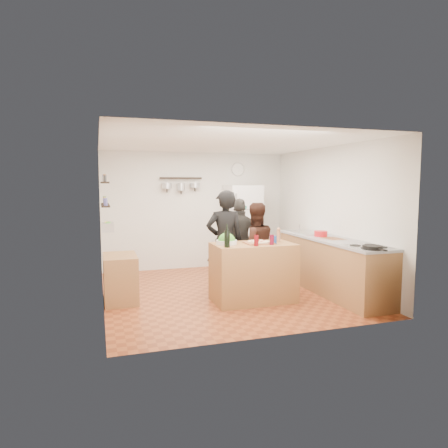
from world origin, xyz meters
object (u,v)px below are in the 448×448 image
object	(u,v)px
person_back	(240,242)
person_center	(255,247)
counter_run	(331,266)
red_bowl	(321,234)
prep_island	(253,272)
wall_clock	(238,169)
person_left	(225,242)
side_table	(120,278)
pepper_mill	(278,236)
salt_canister	(274,240)
fridge	(243,227)
skillet	(372,247)
wine_bottle	(227,239)
salad_bowl	(227,242)

from	to	relation	value
person_back	person_center	bearing A→B (deg)	112.02
counter_run	red_bowl	world-z (taller)	red_bowl
red_bowl	prep_island	bearing A→B (deg)	-165.45
red_bowl	wall_clock	xyz separation A→B (m)	(-0.70, 2.36, 1.18)
person_left	side_table	world-z (taller)	person_left
pepper_mill	salt_canister	size ratio (longest dim) A/B	1.51
pepper_mill	fridge	size ratio (longest dim) A/B	0.10
skillet	wall_clock	world-z (taller)	wall_clock
counter_run	person_back	bearing A→B (deg)	145.37
skillet	fridge	distance (m)	3.53
person_back	prep_island	bearing A→B (deg)	94.47
person_back	skillet	size ratio (longest dim) A/B	5.71
salt_canister	fridge	distance (m)	2.55
wine_bottle	person_center	world-z (taller)	person_center
salad_bowl	person_center	distance (m)	0.81
prep_island	counter_run	world-z (taller)	prep_island
salad_bowl	fridge	distance (m)	2.60
wall_clock	prep_island	bearing A→B (deg)	-104.60
counter_run	fridge	bearing A→B (deg)	108.06
wine_bottle	person_back	size ratio (longest dim) A/B	0.16
wine_bottle	salt_canister	bearing A→B (deg)	7.13
skillet	red_bowl	xyz separation A→B (m)	(0.05, 1.44, 0.02)
person_center	fridge	xyz separation A→B (m)	(0.48, 1.89, 0.14)
person_back	side_table	size ratio (longest dim) A/B	1.96
person_left	person_center	distance (m)	0.52
salt_canister	counter_run	size ratio (longest dim) A/B	0.05
person_back	pepper_mill	bearing A→B (deg)	120.47
red_bowl	fridge	bearing A→B (deg)	109.02
salad_bowl	person_left	distance (m)	0.55
pepper_mill	red_bowl	bearing A→B (deg)	18.22
red_bowl	fridge	xyz separation A→B (m)	(-0.70, 2.03, -0.07)
person_left	red_bowl	world-z (taller)	person_left
wine_bottle	person_back	xyz separation A→B (m)	(0.65, 1.22, -0.25)
pepper_mill	fridge	world-z (taller)	fridge
pepper_mill	person_center	world-z (taller)	person_center
pepper_mill	counter_run	size ratio (longest dim) A/B	0.07
salt_canister	counter_run	xyz separation A→B (m)	(1.16, 0.22, -0.52)
person_back	wall_clock	xyz separation A→B (m)	(0.56, 1.72, 1.36)
salad_bowl	counter_run	bearing A→B (deg)	1.41
person_left	red_bowl	bearing A→B (deg)	177.02
counter_run	side_table	xyz separation A→B (m)	(-3.44, 0.52, -0.09)
person_center	prep_island	bearing A→B (deg)	68.32
skillet	wine_bottle	bearing A→B (deg)	155.39
salad_bowl	person_left	xyz separation A→B (m)	(0.14, 0.53, -0.08)
salad_bowl	skillet	distance (m)	2.10
salt_canister	side_table	size ratio (longest dim) A/B	0.15
counter_run	wall_clock	size ratio (longest dim) A/B	8.77
prep_island	fridge	xyz separation A→B (m)	(0.71, 2.40, 0.45)
fridge	side_table	xyz separation A→B (m)	(-2.69, -1.78, -0.54)
fridge	side_table	distance (m)	3.27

